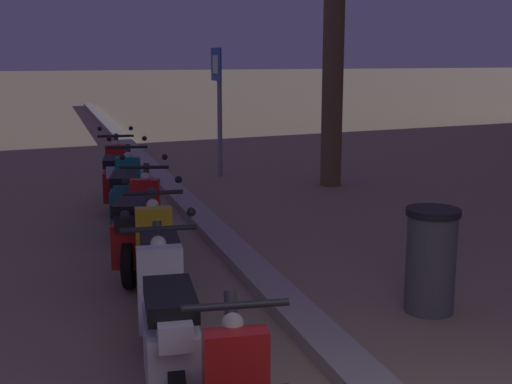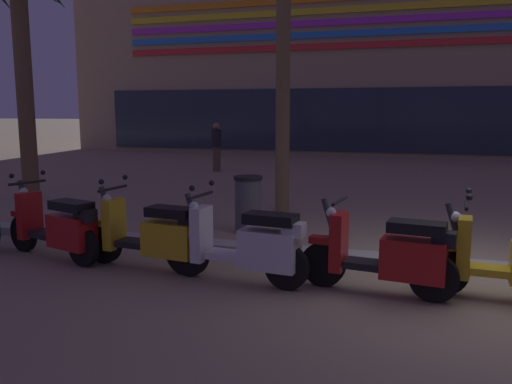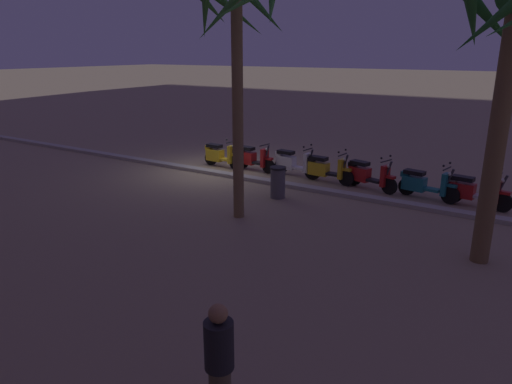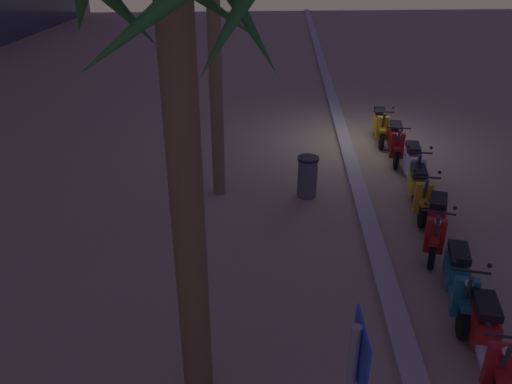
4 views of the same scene
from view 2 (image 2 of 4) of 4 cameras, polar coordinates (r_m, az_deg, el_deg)
ground_plane at (r=6.91m, az=23.76°, el=-8.98°), size 200.00×200.00×0.00m
curb_strip at (r=7.28m, az=23.45°, el=-7.57°), size 60.00×0.36×0.12m
scooter_red_last_in_row at (r=7.64m, az=-20.70°, el=-3.59°), size 1.81×0.79×1.17m
scooter_yellow_mid_centre at (r=6.84m, az=-11.23°, el=-4.61°), size 1.78×0.56×1.17m
scooter_white_lead_nearest at (r=6.17m, az=-0.95°, el=-5.84°), size 1.80×0.56×1.17m
scooter_red_second_in_line at (r=5.98m, az=14.29°, el=-6.65°), size 1.75×0.58×1.04m
palm_tree_mid_walkway at (r=13.12m, az=-24.27°, el=17.51°), size 2.25×2.31×5.63m
pedestrian_strolling_near_curb at (r=17.61m, az=-4.31°, el=5.00°), size 0.34×0.34×1.62m
litter_bin at (r=8.75m, az=-0.86°, el=-1.29°), size 0.48×0.48×0.95m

